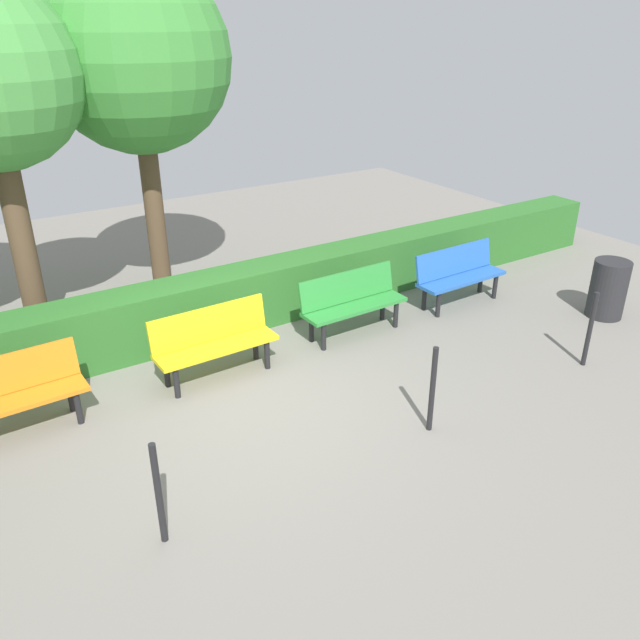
# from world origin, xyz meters

# --- Properties ---
(ground_plane) EXTENTS (17.68, 17.68, 0.00)m
(ground_plane) POSITION_xyz_m (0.00, 0.00, 0.00)
(ground_plane) COLOR gray
(bench_blue) EXTENTS (1.52, 0.50, 0.86)m
(bench_blue) POSITION_xyz_m (-4.01, -0.68, 0.48)
(bench_blue) COLOR blue
(bench_blue) RESTS_ON ground_plane
(bench_green) EXTENTS (1.54, 0.49, 0.86)m
(bench_green) POSITION_xyz_m (-2.05, -0.73, 0.48)
(bench_green) COLOR #2D8C38
(bench_green) RESTS_ON ground_plane
(bench_yellow) EXTENTS (1.52, 0.49, 0.86)m
(bench_yellow) POSITION_xyz_m (0.03, -0.67, 0.48)
(bench_yellow) COLOR yellow
(bench_yellow) RESTS_ON ground_plane
(bench_orange) EXTENTS (1.49, 0.51, 0.86)m
(bench_orange) POSITION_xyz_m (2.31, -0.72, 0.48)
(bench_orange) COLOR orange
(bench_orange) RESTS_ON ground_plane
(hedge_row) EXTENTS (13.68, 0.61, 0.85)m
(hedge_row) POSITION_xyz_m (-0.96, -1.75, 0.42)
(hedge_row) COLOR #2D6B28
(hedge_row) RESTS_ON ground_plane
(tree_near) EXTENTS (2.56, 2.56, 4.80)m
(tree_near) POSITION_xyz_m (-0.28, -3.33, 3.49)
(tree_near) COLOR brown
(tree_near) RESTS_ON ground_plane
(railing_post_near) EXTENTS (0.06, 0.06, 1.00)m
(railing_post_near) POSITION_xyz_m (-4.01, 1.64, 0.50)
(railing_post_near) COLOR black
(railing_post_near) RESTS_ON ground_plane
(railing_post_mid) EXTENTS (0.06, 0.06, 1.00)m
(railing_post_mid) POSITION_xyz_m (-1.42, 1.64, 0.50)
(railing_post_mid) COLOR black
(railing_post_mid) RESTS_ON ground_plane
(railing_post_far) EXTENTS (0.06, 0.06, 1.00)m
(railing_post_far) POSITION_xyz_m (1.56, 1.64, 0.50)
(railing_post_far) COLOR black
(railing_post_far) RESTS_ON ground_plane
(trash_bin) EXTENTS (0.52, 0.52, 0.86)m
(trash_bin) POSITION_xyz_m (-5.50, 0.86, 0.43)
(trash_bin) COLOR #262628
(trash_bin) RESTS_ON ground_plane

